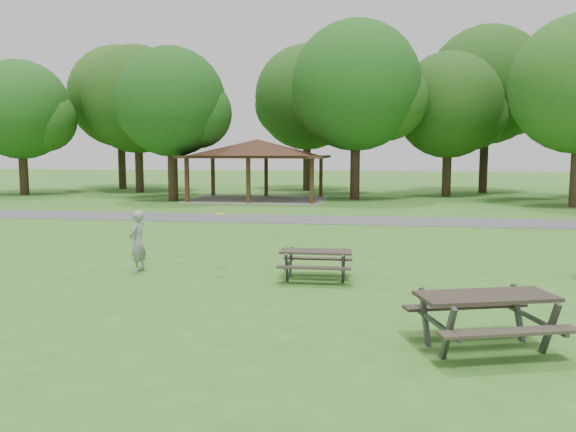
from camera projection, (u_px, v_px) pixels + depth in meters
The scene contains 15 objects.
ground at pixel (207, 303), 11.05m from camera, with size 160.00×160.00×0.00m, color #336E1F.
asphalt_path at pixel (300, 219), 24.80m from camera, with size 120.00×3.20×0.02m, color #4B4B4E.
pavilion at pixel (258, 151), 34.88m from camera, with size 8.60×7.01×3.76m.
tree_row_b at pixel (22, 113), 38.65m from camera, with size 7.14×6.80×9.28m.
tree_row_c at pixel (139, 103), 40.92m from camera, with size 8.19×7.80×10.67m.
tree_row_d at pixel (173, 105), 33.87m from camera, with size 6.93×6.60×9.27m.
tree_row_e at pixel (358, 90), 34.54m from camera, with size 8.40×8.00×11.02m.
tree_row_f at pixel (450, 108), 37.17m from camera, with size 7.35×7.00×9.55m.
tree_deep_a at pixel (121, 100), 44.75m from camera, with size 8.40×8.00×11.38m.
tree_deep_b at pixel (308, 101), 42.99m from camera, with size 8.40×8.00×11.13m.
tree_deep_c at pixel (488, 89), 39.97m from camera, with size 8.82×8.40×11.90m.
picnic_table_middle at pixel (316, 258), 13.02m from camera, with size 1.68×1.37×0.72m.
picnic_table_far at pixel (486, 308), 8.40m from camera, with size 2.42×2.15×0.88m.
frisbee_in_flight at pixel (220, 214), 13.62m from camera, with size 0.29×0.29×0.02m.
frisbee_thrower at pixel (137, 241), 13.91m from camera, with size 0.56×0.36×1.52m, color gray.
Camera 1 is at (3.23, -10.42, 2.96)m, focal length 35.00 mm.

